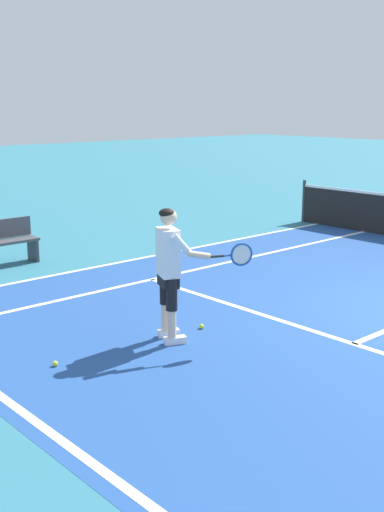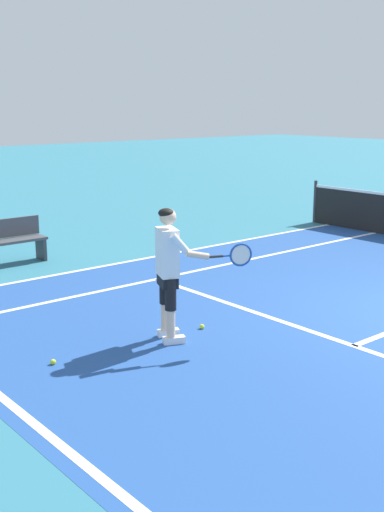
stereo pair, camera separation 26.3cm
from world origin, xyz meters
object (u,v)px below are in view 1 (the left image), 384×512
Objects in this scene: tennis_ball_by_baseline at (55,364)px; tennis_ball_near_feet at (202,326)px; courtside_bench at (0,242)px; tennis_player at (170,266)px.

tennis_ball_near_feet is at bearing 85.00° from tennis_ball_by_baseline.
tennis_ball_near_feet is 0.05× the size of courtside_bench.
tennis_ball_by_baseline is (-0.24, -1.54, -0.96)m from tennis_player.
tennis_player reaches higher than tennis_ball_by_baseline.
tennis_ball_by_baseline is at bearing -19.01° from courtside_bench.
tennis_player is at bearing 81.01° from tennis_ball_by_baseline.
tennis_ball_by_baseline is 0.05× the size of courtside_bench.
tennis_player is 25.95× the size of tennis_ball_near_feet.
tennis_ball_near_feet is 2.14m from tennis_ball_by_baseline.
tennis_player is 1.12m from tennis_ball_near_feet.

